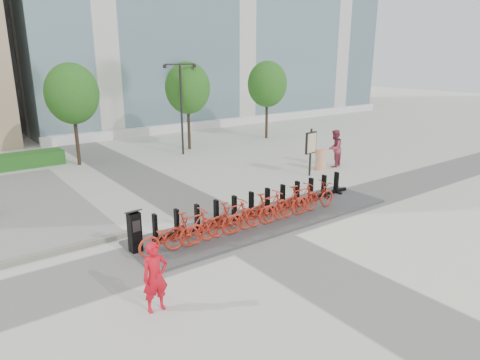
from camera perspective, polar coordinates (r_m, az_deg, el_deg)
ground at (r=13.67m, az=0.37°, el=-6.95°), size 120.00×120.00×0.00m
tree_1 at (r=22.93m, az=-21.49°, el=10.64°), size 2.60×2.60×5.10m
tree_2 at (r=25.43m, az=-7.00°, el=12.06°), size 2.60×2.60×5.10m
tree_3 at (r=28.87m, az=3.65°, el=12.62°), size 2.60×2.60×5.10m
streetlamp at (r=24.11m, az=-7.86°, el=10.72°), size 2.00×0.20×5.00m
dock_pad at (r=14.62m, az=3.76°, el=-5.23°), size 9.60×2.40×0.08m
dock_rail_posts at (r=14.84m, az=2.79°, el=-2.98°), size 8.02×0.50×0.85m
bike_0 at (r=12.15m, az=-9.42°, el=-7.33°), size 1.86×0.65×0.98m
bike_1 at (r=12.44m, az=-6.47°, el=-6.37°), size 1.81×0.51×1.09m
bike_2 at (r=12.80m, az=-3.67°, el=-5.88°), size 1.86×0.65×0.98m
bike_3 at (r=13.16m, az=-1.03°, el=-4.97°), size 1.81×0.51×1.09m
bike_4 at (r=13.58m, az=1.45°, el=-4.53°), size 1.86×0.65×0.98m
bike_5 at (r=13.99m, az=3.79°, el=-3.69°), size 1.81×0.51×1.09m
bike_6 at (r=14.45m, az=5.97°, el=-3.30°), size 1.86×0.65×0.98m
bike_7 at (r=14.91m, az=8.03°, el=-2.55°), size 1.81×0.51×1.09m
bike_8 at (r=15.42m, az=9.94°, el=-2.21°), size 1.86×0.65×0.98m
kiosk at (r=12.33m, az=-13.86°, el=-6.63°), size 0.41×0.36×1.27m
worker_red at (r=9.61m, az=-11.25°, el=-12.57°), size 0.60×0.41×1.60m
pedestrian at (r=21.93m, az=12.50°, el=4.14°), size 1.11×0.99×1.88m
construction_barrel at (r=21.28m, az=10.70°, el=2.71°), size 0.61×0.61×1.03m
map_sign at (r=19.92m, az=9.43°, el=4.65°), size 0.73×0.22×2.21m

